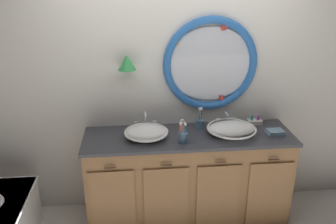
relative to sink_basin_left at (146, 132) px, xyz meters
name	(u,v)px	position (x,y,z in m)	size (l,w,h in m)	color
back_wall_assembly	(178,85)	(0.34, 0.35, 0.34)	(6.40, 0.26, 2.60)	silver
vanity_counter	(188,177)	(0.40, 0.03, -0.52)	(1.99, 0.61, 0.92)	olive
sink_basin_left	(146,132)	(0.00, 0.00, 0.00)	(0.41, 0.41, 0.12)	white
sink_basin_right	(232,129)	(0.81, 0.00, 0.00)	(0.47, 0.47, 0.12)	white
faucet_set_left	(145,122)	(0.00, 0.23, 0.01)	(0.23, 0.13, 0.17)	silver
faucet_set_right	(225,120)	(0.81, 0.23, -0.01)	(0.21, 0.12, 0.14)	silver
toothbrush_holder_left	(183,137)	(0.33, -0.12, 0.00)	(0.09, 0.09, 0.21)	slate
toothbrush_holder_right	(200,123)	(0.53, 0.17, 0.00)	(0.09, 0.09, 0.22)	slate
soap_dispenser	(182,127)	(0.35, 0.09, 0.00)	(0.05, 0.06, 0.14)	#EFE5C6
folded_hand_towel	(275,132)	(1.23, -0.03, -0.04)	(0.16, 0.13, 0.04)	#7593A8
toiletry_basket	(255,121)	(1.11, 0.22, -0.03)	(0.15, 0.08, 0.10)	beige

